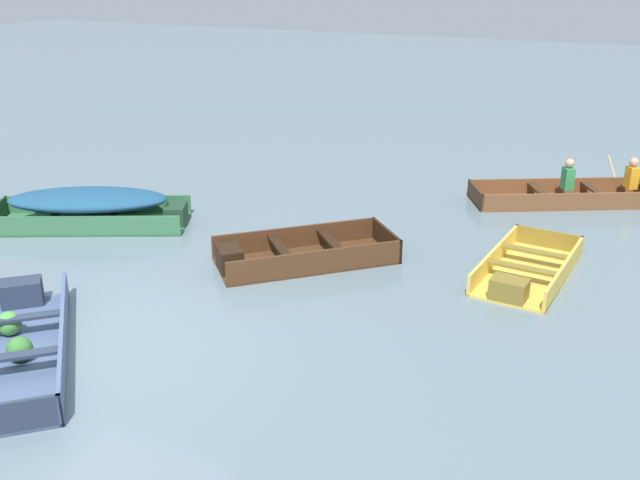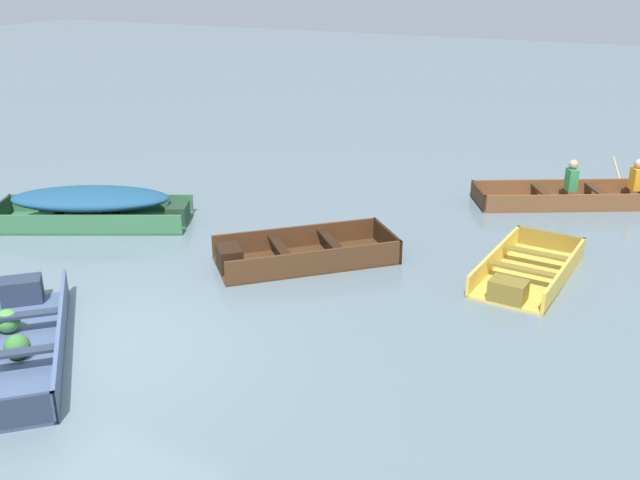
% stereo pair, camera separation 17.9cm
% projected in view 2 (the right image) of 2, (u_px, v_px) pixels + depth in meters
% --- Properties ---
extents(ground_plane, '(80.00, 80.00, 0.00)m').
position_uv_depth(ground_plane, '(96.00, 346.00, 9.13)').
color(ground_plane, slate).
extents(dinghy_slate_blue_foreground, '(3.17, 3.29, 0.40)m').
position_uv_depth(dinghy_slate_blue_foreground, '(13.00, 339.00, 9.02)').
color(dinghy_slate_blue_foreground, '#475B7F').
rests_on(dinghy_slate_blue_foreground, ground).
extents(skiff_yellow_near_moored, '(1.36, 2.57, 0.34)m').
position_uv_depth(skiff_yellow_near_moored, '(526.00, 272.00, 11.01)').
color(skiff_yellow_near_moored, '#E5BC47').
rests_on(skiff_yellow_near_moored, ground).
extents(skiff_dark_varnish_mid_moored, '(2.92, 2.86, 0.41)m').
position_uv_depth(skiff_dark_varnish_mid_moored, '(297.00, 254.00, 11.61)').
color(skiff_dark_varnish_mid_moored, '#4C2D19').
rests_on(skiff_dark_varnish_mid_moored, ground).
extents(skiff_green_far_moored, '(3.75, 2.68, 0.69)m').
position_uv_depth(skiff_green_far_moored, '(93.00, 203.00, 13.21)').
color(skiff_green_far_moored, '#387047').
rests_on(skiff_green_far_moored, ground).
extents(rowboat_wooden_brown_with_crew, '(3.83, 3.03, 0.92)m').
position_uv_depth(rowboat_wooden_brown_with_crew, '(580.00, 195.00, 14.41)').
color(rowboat_wooden_brown_with_crew, brown).
rests_on(rowboat_wooden_brown_with_crew, ground).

